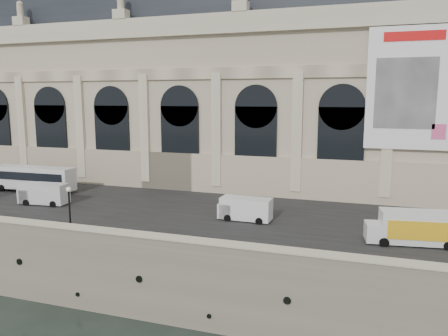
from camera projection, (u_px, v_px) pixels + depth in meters
The scene contains 10 objects.
ground at pixel (119, 317), 36.34m from camera, with size 260.00×260.00×0.00m, color black.
quay at pixel (238, 194), 68.67m from camera, with size 160.00×70.00×6.00m, color gray.
street at pixel (185, 207), 48.50m from camera, with size 160.00×24.00×0.06m, color #2D2D2D.
parapet at pixel (120, 238), 35.85m from camera, with size 160.00×1.40×1.21m.
museum at pixel (192, 86), 63.99m from camera, with size 69.00×18.70×29.10m.
bus_left at pixel (34, 178), 56.08m from camera, with size 11.24×2.81×3.29m.
van_b at pixel (42, 194), 49.58m from camera, with size 5.66×2.69×2.44m.
van_c at pixel (243, 209), 43.12m from camera, with size 5.25×2.29×2.31m.
box_truck at pixel (412, 228), 35.97m from camera, with size 7.27×3.27×2.83m.
lamp_right at pixel (70, 210), 39.08m from camera, with size 0.43×0.43×4.20m.
Camera 1 is at (18.95, -29.44, 18.02)m, focal length 35.00 mm.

